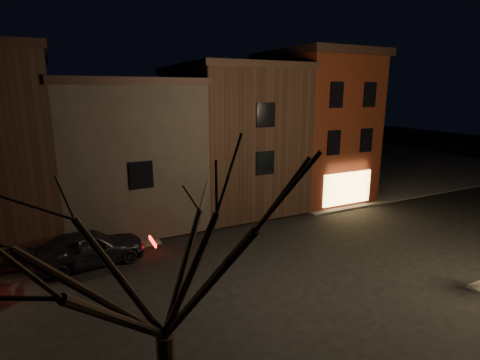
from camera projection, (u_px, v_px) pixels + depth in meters
name	position (u px, v px, depth m)	size (l,w,h in m)	color
ground	(295.00, 263.00, 17.52)	(120.00, 120.00, 0.00)	black
sidewalk_far_right	(339.00, 160.00, 43.61)	(30.00, 30.00, 0.12)	#2D2B28
corner_building	(313.00, 125.00, 27.99)	(6.50, 8.50, 10.50)	#4E1B0D
row_building_a	(229.00, 135.00, 26.19)	(7.30, 10.30, 9.40)	black
row_building_b	(123.00, 149.00, 23.15)	(7.80, 10.30, 8.40)	black
bare_tree_left	(159.00, 230.00, 6.69)	(5.60, 5.60, 7.50)	black
parked_car_a	(89.00, 248.00, 17.17)	(1.99, 4.94, 1.68)	black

